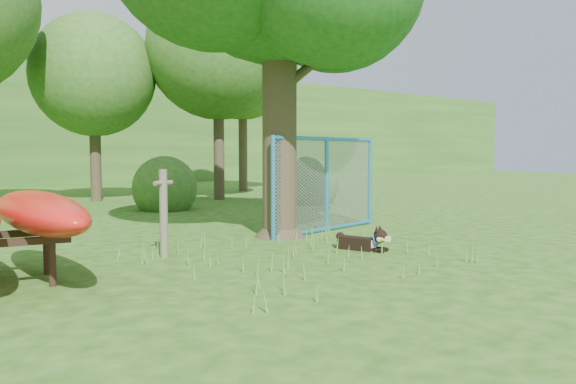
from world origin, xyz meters
TOP-DOWN VIEW (x-y plane):
  - ground at (0.00, 0.00)m, footprint 80.00×80.00m
  - wooden_post at (-1.24, 2.43)m, footprint 0.36×0.20m
  - husky_dog at (1.57, 0.91)m, footprint 0.47×0.96m
  - fence_section at (2.59, 2.95)m, footprint 3.22×0.67m
  - wildflower_clump at (1.52, 0.50)m, footprint 0.12×0.10m
  - bg_tree_c at (1.50, 13.00)m, footprint 4.00×4.00m
  - bg_tree_d at (5.00, 11.00)m, footprint 4.80×4.80m
  - bg_tree_e at (8.00, 14.00)m, footprint 4.60×4.60m
  - shrub_right at (6.50, 8.00)m, footprint 1.80×1.80m
  - shrub_mid at (2.00, 9.00)m, footprint 1.80×1.80m

SIDE VIEW (x-z plane):
  - ground at x=0.00m, z-range 0.00..0.00m
  - shrub_right at x=6.50m, z-range -0.90..0.90m
  - shrub_mid at x=2.00m, z-range -0.90..0.90m
  - husky_dog at x=1.57m, z-range -0.06..0.37m
  - wildflower_clump at x=1.52m, z-range 0.08..0.34m
  - wooden_post at x=-1.24m, z-range 0.04..1.38m
  - fence_section at x=2.59m, z-range -0.63..2.54m
  - bg_tree_c at x=1.50m, z-range 1.05..7.17m
  - bg_tree_d at x=5.00m, z-range 1.33..8.83m
  - bg_tree_e at x=8.00m, z-range 1.46..9.01m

